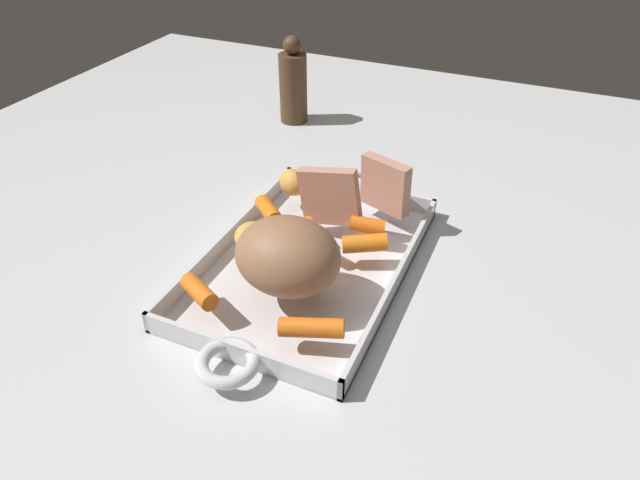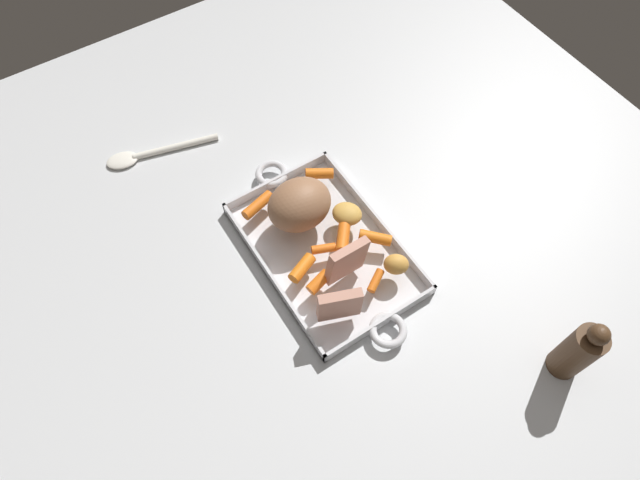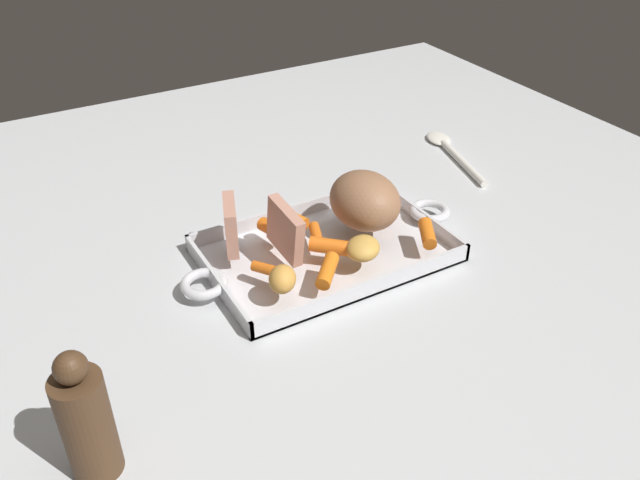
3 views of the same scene
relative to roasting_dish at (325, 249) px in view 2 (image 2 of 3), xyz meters
The scene contains 17 objects.
ground_plane 0.01m from the roasting_dish, ahead, with size 1.63×1.63×0.00m, color silver.
roasting_dish is the anchor object (origin of this frame).
pork_roast 0.10m from the roasting_dish, ahead, with size 0.13×0.11×0.09m, color #956647.
roast_slice_thick 0.09m from the roasting_dish, behind, with size 0.02×0.08×0.08m, color tan.
roast_slice_thin 0.16m from the roasting_dish, 156.51° to the left, with size 0.02×0.08×0.08m, color tan.
baby_carrot_southwest 0.05m from the roasting_dish, 106.70° to the right, with size 0.02×0.02×0.07m, color orange.
baby_carrot_northwest 0.13m from the roasting_dish, 164.82° to the right, with size 0.02×0.02×0.05m, color orange.
baby_carrot_northeast 0.03m from the roasting_dish, 136.71° to the left, with size 0.02×0.02×0.05m, color orange.
baby_carrot_center_left 0.09m from the roasting_dish, 139.34° to the left, with size 0.02×0.02×0.05m, color orange.
baby_carrot_southeast 0.08m from the roasting_dish, 111.01° to the left, with size 0.02×0.02×0.06m, color orange.
baby_carrot_short 0.16m from the roasting_dish, 25.78° to the left, with size 0.02×0.02×0.07m, color orange.
baby_carrot_center_right 0.10m from the roasting_dish, 118.91° to the right, with size 0.02×0.02×0.06m, color orange.
baby_carrot_long 0.16m from the roasting_dish, 28.83° to the right, with size 0.02×0.02×0.06m, color orange.
potato_halved 0.08m from the roasting_dish, 69.62° to the right, with size 0.06×0.05×0.03m, color gold.
potato_golden_large 0.15m from the roasting_dish, 145.73° to the right, with size 0.05×0.04×0.04m, color gold.
serving_spoon 0.45m from the roasting_dish, 25.13° to the left, with size 0.09×0.25×0.01m.
pepper_mill 0.48m from the roasting_dish, 151.67° to the right, with size 0.05×0.05×0.17m.
Camera 2 is at (-0.43, 0.29, 0.95)m, focal length 30.75 mm.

